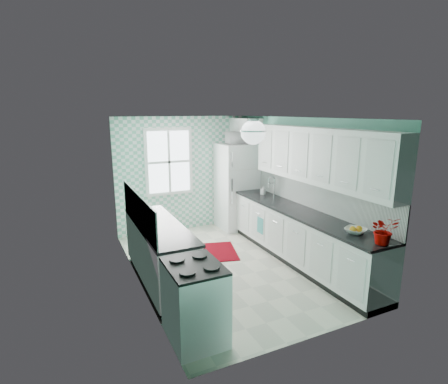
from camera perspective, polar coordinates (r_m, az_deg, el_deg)
name	(u,v)px	position (r m, az deg, el deg)	size (l,w,h in m)	color
floor	(228,266)	(6.17, 0.58, -12.00)	(3.00, 4.40, 0.02)	beige
ceiling	(228,117)	(5.59, 0.65, 12.09)	(3.00, 4.40, 0.02)	white
wall_back	(184,174)	(7.76, -6.54, 2.93)	(3.00, 0.02, 2.50)	#6BC3A8
wall_front	(316,239)	(3.97, 14.80, -7.37)	(3.00, 0.02, 2.50)	#6BC3A8
wall_left	(135,206)	(5.29, -14.28, -2.19)	(0.02, 4.40, 2.50)	#6BC3A8
wall_right	(302,187)	(6.54, 12.61, 0.79)	(0.02, 4.40, 2.50)	#6BC3A8
accent_wall	(184,174)	(7.74, -6.49, 2.91)	(3.00, 0.01, 2.50)	#6CB89D
window	(169,162)	(7.56, -8.99, 4.89)	(1.04, 0.05, 1.44)	white
backsplash_right	(315,195)	(6.23, 14.66, -0.44)	(0.02, 3.60, 0.51)	white
backsplash_left	(138,210)	(5.24, -13.85, -2.94)	(0.02, 2.15, 0.51)	white
upper_cabinets_right	(318,156)	(5.86, 15.15, 5.71)	(0.33, 3.20, 0.90)	white
upper_cabinet_fridge	(245,128)	(7.82, 3.40, 10.45)	(0.40, 0.74, 0.40)	white
ceiling_light	(253,132)	(4.89, 4.80, 9.72)	(0.34, 0.34, 0.35)	silver
base_cabinets_right	(300,238)	(6.27, 12.23, -7.34)	(0.60, 3.60, 0.90)	white
countertop_right	(300,212)	(6.12, 12.33, -3.23)	(0.63, 3.60, 0.04)	black
base_cabinets_left	(160,255)	(5.54, -10.47, -10.04)	(0.60, 2.15, 0.90)	white
countertop_left	(159,226)	(5.38, -10.52, -5.41)	(0.63, 2.15, 0.04)	black
fridge	(237,186)	(7.87, 2.18, 0.95)	(0.83, 0.82, 1.91)	white
stove	(195,301)	(4.22, -4.81, -17.27)	(0.61, 0.76, 0.91)	white
sink	(266,197)	(7.02, 6.87, -0.84)	(0.55, 0.46, 0.53)	silver
rug	(219,252)	(6.71, -0.90, -9.70)	(0.65, 0.92, 0.01)	#760F04
dish_towel	(260,225)	(6.72, 5.94, -5.44)	(0.01, 0.21, 0.31)	#66B3AE
fruit_bowl	(356,231)	(5.24, 20.69, -5.92)	(0.29, 0.29, 0.07)	silver
potted_plant	(384,230)	(4.91, 24.65, -5.68)	(0.34, 0.29, 0.38)	#B02C18
soap_bottle	(263,190)	(7.18, 6.39, 0.30)	(0.08, 0.08, 0.18)	#A3C0C8
microwave	(238,138)	(7.71, 2.25, 8.84)	(0.47, 0.32, 0.26)	white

